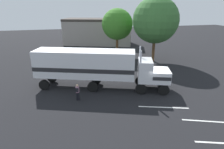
{
  "coord_description": "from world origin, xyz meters",
  "views": [
    {
      "loc": [
        -9.21,
        -17.11,
        8.59
      ],
      "look_at": [
        -4.34,
        1.72,
        1.6
      ],
      "focal_mm": 31.13,
      "sensor_mm": 36.0,
      "label": 1
    }
  ],
  "objects_px": {
    "semi_truck": "(95,66)",
    "person_bystander": "(77,92)",
    "parked_car": "(87,57)",
    "tree_left": "(156,20)",
    "tree_center": "(117,24)"
  },
  "relations": [
    {
      "from": "tree_center",
      "to": "tree_left",
      "type": "bearing_deg",
      "value": -47.97
    },
    {
      "from": "parked_car",
      "to": "tree_left",
      "type": "xyz_separation_m",
      "value": [
        10.27,
        -2.33,
        5.6
      ]
    },
    {
      "from": "semi_truck",
      "to": "person_bystander",
      "type": "relative_size",
      "value": 8.67
    },
    {
      "from": "person_bystander",
      "to": "semi_truck",
      "type": "bearing_deg",
      "value": 49.25
    },
    {
      "from": "tree_center",
      "to": "semi_truck",
      "type": "bearing_deg",
      "value": -115.01
    },
    {
      "from": "person_bystander",
      "to": "tree_left",
      "type": "height_order",
      "value": "tree_left"
    },
    {
      "from": "parked_car",
      "to": "tree_left",
      "type": "bearing_deg",
      "value": -12.77
    },
    {
      "from": "tree_center",
      "to": "person_bystander",
      "type": "bearing_deg",
      "value": -117.89
    },
    {
      "from": "parked_car",
      "to": "semi_truck",
      "type": "bearing_deg",
      "value": -92.86
    },
    {
      "from": "semi_truck",
      "to": "tree_left",
      "type": "height_order",
      "value": "tree_left"
    },
    {
      "from": "parked_car",
      "to": "tree_center",
      "type": "distance_m",
      "value": 7.85
    },
    {
      "from": "person_bystander",
      "to": "tree_center",
      "type": "distance_m",
      "value": 18.54
    },
    {
      "from": "semi_truck",
      "to": "person_bystander",
      "type": "bearing_deg",
      "value": -130.75
    },
    {
      "from": "tree_left",
      "to": "semi_truck",
      "type": "bearing_deg",
      "value": -142.49
    },
    {
      "from": "person_bystander",
      "to": "tree_left",
      "type": "distance_m",
      "value": 17.77
    }
  ]
}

